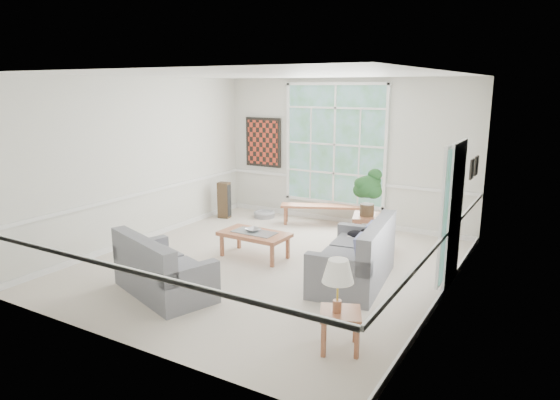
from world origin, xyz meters
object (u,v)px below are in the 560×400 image
object	(u,v)px
loveseat_right	(353,252)
coffee_table	(255,245)
side_table	(340,331)
end_table	(371,233)
loveseat_front	(164,264)

from	to	relation	value
loveseat_right	coffee_table	bearing A→B (deg)	166.25
coffee_table	side_table	distance (m)	3.23
end_table	side_table	world-z (taller)	end_table
coffee_table	end_table	bearing A→B (deg)	43.24
coffee_table	loveseat_front	bearing A→B (deg)	-96.51
end_table	side_table	bearing A→B (deg)	-75.01
end_table	loveseat_front	bearing A→B (deg)	-118.98
loveseat_right	side_table	distance (m)	1.98
coffee_table	loveseat_right	bearing A→B (deg)	-4.86
loveseat_front	side_table	xyz separation A→B (m)	(2.73, -0.19, -0.20)
loveseat_front	side_table	distance (m)	2.75
loveseat_front	end_table	size ratio (longest dim) A/B	2.53
coffee_table	side_table	world-z (taller)	side_table
loveseat_right	side_table	world-z (taller)	loveseat_right
loveseat_right	coffee_table	xyz separation A→B (m)	(-1.85, 0.20, -0.25)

